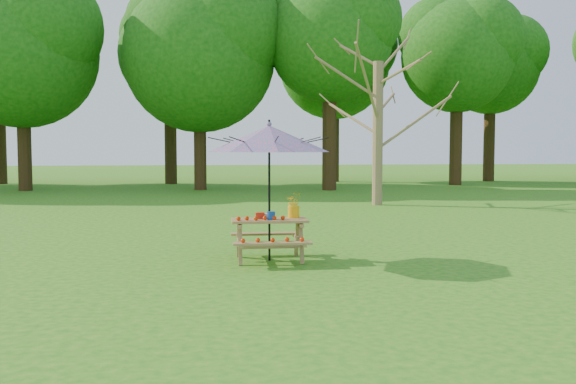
{
  "coord_description": "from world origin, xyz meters",
  "views": [
    {
      "loc": [
        -2.14,
        -5.82,
        1.81
      ],
      "look_at": [
        -0.94,
        4.33,
        1.1
      ],
      "focal_mm": 40.0,
      "sensor_mm": 36.0,
      "label": 1
    }
  ],
  "objects": [
    {
      "name": "patio_umbrella",
      "position": [
        -1.24,
        4.33,
        1.95
      ],
      "size": [
        2.04,
        2.04,
        2.25
      ],
      "color": "black",
      "rests_on": "ground"
    },
    {
      "name": "treeline",
      "position": [
        0.0,
        22.0,
        8.0
      ],
      "size": [
        60.0,
        12.0,
        16.0
      ],
      "primitive_type": null,
      "color": "#12530E",
      "rests_on": "ground"
    },
    {
      "name": "tomatoes_row",
      "position": [
        -1.39,
        4.15,
        0.71
      ],
      "size": [
        0.77,
        0.13,
        0.07
      ],
      "primitive_type": null,
      "color": "red",
      "rests_on": "picnic_table"
    },
    {
      "name": "produce_bins",
      "position": [
        -1.3,
        4.35,
        0.72
      ],
      "size": [
        0.3,
        0.44,
        0.13
      ],
      "color": "red",
      "rests_on": "picnic_table"
    },
    {
      "name": "picnic_table",
      "position": [
        -1.24,
        4.33,
        0.33
      ],
      "size": [
        1.2,
        1.32,
        0.67
      ],
      "color": "#956B43",
      "rests_on": "ground"
    },
    {
      "name": "ground",
      "position": [
        0.0,
        0.0,
        0.0
      ],
      "size": [
        120.0,
        120.0,
        0.0
      ],
      "primitive_type": "plane",
      "color": "#226D14",
      "rests_on": "ground"
    },
    {
      "name": "bare_tree",
      "position": [
        3.0,
        13.83,
        6.3
      ],
      "size": [
        6.94,
        6.94,
        10.38
      ],
      "color": "#7E6245",
      "rests_on": "ground"
    },
    {
      "name": "flower_bucket",
      "position": [
        -0.83,
        4.48,
        0.89
      ],
      "size": [
        0.27,
        0.24,
        0.41
      ],
      "color": "#FFB10D",
      "rests_on": "picnic_table"
    }
  ]
}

